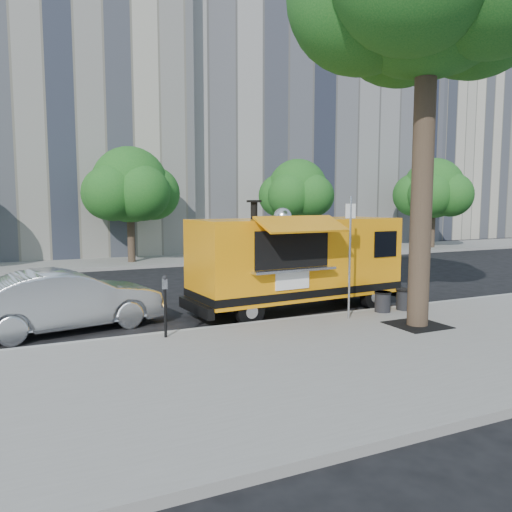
{
  "coord_description": "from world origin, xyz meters",
  "views": [
    {
      "loc": [
        -5.61,
        -11.56,
        3.0
      ],
      "look_at": [
        -0.25,
        0.0,
        1.63
      ],
      "focal_mm": 35.0,
      "sensor_mm": 36.0,
      "label": 1
    }
  ],
  "objects": [
    {
      "name": "food_truck",
      "position": [
        1.12,
        0.31,
        1.43
      ],
      "size": [
        6.32,
        3.2,
        3.04
      ],
      "rotation": [
        0.0,
        0.0,
        0.08
      ],
      "color": "#FF980D",
      "rests_on": "ground"
    },
    {
      "name": "building_right",
      "position": [
        30.0,
        24.0,
        8.0
      ],
      "size": [
        16.0,
        12.0,
        16.0
      ],
      "primitive_type": "cube",
      "color": "beige",
      "rests_on": "ground"
    },
    {
      "name": "curb",
      "position": [
        0.0,
        -0.93,
        0.07
      ],
      "size": [
        60.0,
        0.14,
        0.16
      ],
      "primitive_type": "cube",
      "color": "#999993",
      "rests_on": "ground"
    },
    {
      "name": "tree_well",
      "position": [
        2.6,
        -2.8,
        0.15
      ],
      "size": [
        1.2,
        1.2,
        0.02
      ],
      "primitive_type": "cube",
      "color": "black",
      "rests_on": "sidewalk"
    },
    {
      "name": "far_tree_c",
      "position": [
        8.0,
        12.4,
        3.72
      ],
      "size": [
        3.24,
        3.24,
        5.21
      ],
      "color": "#33261C",
      "rests_on": "far_sidewalk"
    },
    {
      "name": "trash_bin_left",
      "position": [
        2.8,
        -1.3,
        0.44
      ],
      "size": [
        0.44,
        0.44,
        0.53
      ],
      "color": "black",
      "rests_on": "sidewalk"
    },
    {
      "name": "sidewalk",
      "position": [
        0.0,
        -4.0,
        0.07
      ],
      "size": [
        60.0,
        6.0,
        0.15
      ],
      "primitive_type": "cube",
      "color": "gray",
      "rests_on": "ground"
    },
    {
      "name": "trash_bin_right",
      "position": [
        3.5,
        -1.33,
        0.45
      ],
      "size": [
        0.46,
        0.46,
        0.55
      ],
      "color": "black",
      "rests_on": "sidewalk"
    },
    {
      "name": "ground",
      "position": [
        0.0,
        0.0,
        0.0
      ],
      "size": [
        120.0,
        120.0,
        0.0
      ],
      "primitive_type": "plane",
      "color": "black",
      "rests_on": "ground"
    },
    {
      "name": "far_tree_b",
      "position": [
        -1.0,
        12.7,
        3.83
      ],
      "size": [
        3.6,
        3.6,
        5.5
      ],
      "color": "#33261C",
      "rests_on": "far_sidewalk"
    },
    {
      "name": "far_tree_d",
      "position": [
        18.0,
        12.6,
        3.89
      ],
      "size": [
        3.78,
        3.78,
        5.64
      ],
      "color": "#33261C",
      "rests_on": "far_sidewalk"
    },
    {
      "name": "sign_post",
      "position": [
        1.55,
        -1.55,
        1.85
      ],
      "size": [
        0.28,
        0.06,
        3.0
      ],
      "color": "silver",
      "rests_on": "sidewalk"
    },
    {
      "name": "building_mid",
      "position": [
        12.0,
        23.0,
        10.0
      ],
      "size": [
        20.0,
        14.0,
        20.0
      ],
      "primitive_type": "cube",
      "color": "gray",
      "rests_on": "ground"
    },
    {
      "name": "sedan",
      "position": [
        -4.8,
        0.73,
        0.72
      ],
      "size": [
        4.59,
        2.31,
        1.44
      ],
      "primitive_type": "imported",
      "rotation": [
        0.0,
        0.0,
        1.76
      ],
      "color": "#B8BCC0",
      "rests_on": "ground"
    },
    {
      "name": "far_sidewalk",
      "position": [
        0.0,
        13.5,
        0.07
      ],
      "size": [
        60.0,
        5.0,
        0.15
      ],
      "primitive_type": "cube",
      "color": "gray",
      "rests_on": "ground"
    },
    {
      "name": "parking_meter",
      "position": [
        -3.0,
        -1.35,
        0.98
      ],
      "size": [
        0.11,
        0.11,
        1.33
      ],
      "color": "black",
      "rests_on": "sidewalk"
    }
  ]
}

